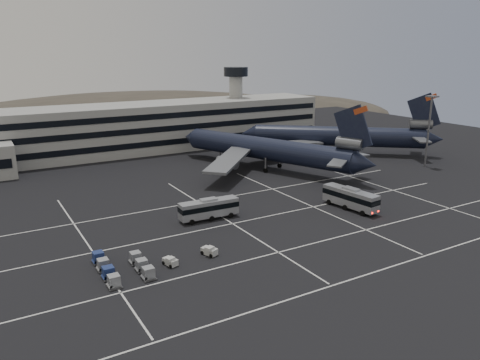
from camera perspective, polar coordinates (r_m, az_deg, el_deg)
name	(u,v)px	position (r m, az deg, el deg)	size (l,w,h in m)	color
ground	(274,224)	(81.94, 4.13, -5.43)	(260.00, 260.00, 0.00)	black
lane_markings	(276,222)	(83.00, 4.39, -5.15)	(90.00, 55.62, 0.01)	silver
terminal	(129,129)	(141.82, -13.39, 6.05)	(125.00, 26.00, 24.00)	gray
hills	(111,136)	(244.40, -15.40, 5.23)	(352.00, 180.00, 44.00)	#38332B
lightpole_right	(430,121)	(129.25, 22.11, 6.64)	(2.40, 2.40, 18.28)	slate
trijet_main	(268,149)	(118.36, 3.43, 3.80)	(44.08, 55.33, 18.08)	black
trijet_far	(341,136)	(139.16, 12.27, 5.31)	(47.45, 41.84, 18.08)	black
bus_near	(350,197)	(91.38, 13.31, -2.07)	(4.11, 12.01, 4.16)	#929499
bus_far	(209,208)	(83.77, -3.82, -3.41)	(11.01, 3.15, 3.85)	#929499
tug_a	(171,261)	(67.42, -8.46, -9.78)	(1.89, 2.44, 1.39)	#B9B9B4
tug_b	(210,251)	(70.00, -3.70, -8.61)	(2.20, 2.68, 1.50)	#B9B9B4
uld_cluster	(121,267)	(66.54, -14.27, -10.27)	(6.39, 10.30, 1.69)	#2D2D30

